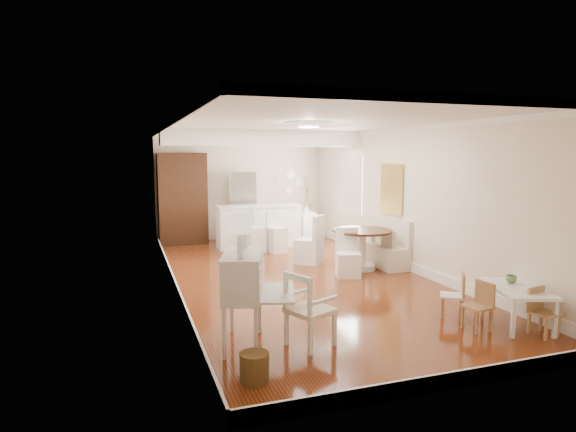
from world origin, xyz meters
TOP-DOWN VIEW (x-y plane):
  - room at (0.04, 0.32)m, footprint 9.00×9.04m
  - secretary_bureau at (-1.70, -2.78)m, footprint 1.11×1.12m
  - gustavian_armchair at (-0.95, -3.04)m, footprint 0.68×0.68m
  - wicker_basket at (-1.81, -3.71)m, footprint 0.34×0.34m
  - kids_table at (1.90, -3.28)m, footprint 0.93×1.19m
  - kids_chair_a at (1.28, -3.25)m, footprint 0.34×0.34m
  - kids_chair_b at (1.28, -2.76)m, footprint 0.43×0.43m
  - kids_chair_c at (1.93, -3.69)m, footprint 0.33×0.33m
  - banquette at (1.99, 0.50)m, footprint 0.52×1.60m
  - dining_table at (1.42, 0.20)m, footprint 1.24×1.24m
  - slip_chair_near at (0.90, -0.23)m, footprint 0.53×0.54m
  - slip_chair_far at (0.62, 1.04)m, footprint 0.69×0.69m
  - breakfast_counter at (0.10, 3.10)m, footprint 2.05×0.65m
  - bar_stool_left at (-0.12, 2.52)m, footprint 0.40×0.40m
  - bar_stool_right at (0.32, 2.32)m, footprint 0.45×0.45m
  - pantry_cabinet at (-1.60, 4.18)m, footprint 1.20×0.60m
  - fridge at (0.30, 4.15)m, footprint 0.75×0.65m
  - sideboard at (1.52, 3.50)m, footprint 0.48×0.84m
  - pencil_cup at (1.96, -3.09)m, footprint 0.18×0.18m
  - branch_vase at (1.48, 3.49)m, footprint 0.18×0.18m

SIDE VIEW (x-z plane):
  - wicker_basket at x=-1.81m, z-range 0.00..0.30m
  - kids_table at x=1.90m, z-range 0.00..0.52m
  - kids_chair_c at x=1.93m, z-range 0.00..0.61m
  - kids_chair_a at x=1.28m, z-range 0.00..0.63m
  - kids_chair_b at x=1.28m, z-range 0.00..0.65m
  - sideboard at x=1.52m, z-range 0.00..0.76m
  - dining_table at x=1.42m, z-range 0.00..0.79m
  - slip_chair_near at x=0.90m, z-range 0.00..0.89m
  - gustavian_armchair at x=-0.95m, z-range 0.00..0.90m
  - bar_stool_right at x=0.32m, z-range 0.00..0.93m
  - bar_stool_left at x=-0.12m, z-range 0.00..0.94m
  - banquette at x=1.99m, z-range 0.00..0.98m
  - slip_chair_far at x=0.62m, z-range 0.00..1.01m
  - breakfast_counter at x=0.10m, z-range 0.00..1.03m
  - secretary_bureau at x=-1.70m, z-range 0.00..1.12m
  - pencil_cup at x=1.96m, z-range 0.52..0.63m
  - branch_vase at x=1.48m, z-range 0.76..0.94m
  - fridge at x=0.30m, z-range 0.00..1.80m
  - pantry_cabinet at x=-1.60m, z-range 0.00..2.30m
  - room at x=0.04m, z-range 0.57..3.39m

